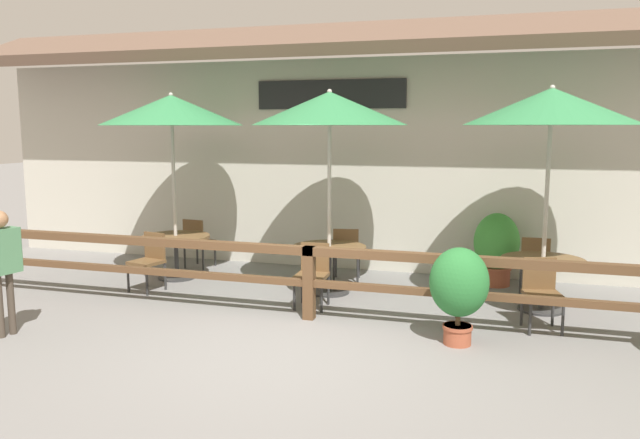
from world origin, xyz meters
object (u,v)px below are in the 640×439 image
(dining_table_middle, at_px, (329,255))
(chair_far_streetside, at_px, (541,290))
(potted_plant_corner_fern, at_px, (459,286))
(chair_middle_streetside, at_px, (313,271))
(potted_plant_tall_tropical, at_px, (496,247))
(pedestrian, at_px, (2,256))
(chair_near_streetside, at_px, (149,258))
(chair_far_wallside, at_px, (535,262))
(patio_umbrella_near, at_px, (171,110))
(dining_table_near, at_px, (176,244))
(patio_umbrella_far, at_px, (551,107))
(chair_middle_wallside, at_px, (346,251))
(chair_near_wallside, at_px, (197,240))
(dining_table_far, at_px, (543,269))
(patio_umbrella_middle, at_px, (330,109))

(dining_table_middle, relative_size, chair_far_streetside, 1.26)
(potted_plant_corner_fern, bearing_deg, chair_middle_streetside, 154.31)
(potted_plant_tall_tropical, distance_m, pedestrian, 6.90)
(chair_near_streetside, relative_size, potted_plant_corner_fern, 0.78)
(chair_near_streetside, height_order, chair_far_wallside, same)
(patio_umbrella_near, xyz_separation_m, pedestrian, (-0.50, -3.12, -1.75))
(dining_table_near, xyz_separation_m, patio_umbrella_far, (5.63, -0.21, 2.14))
(dining_table_near, xyz_separation_m, chair_far_streetside, (5.57, -1.04, -0.08))
(potted_plant_corner_fern, bearing_deg, dining_table_near, 157.95)
(potted_plant_corner_fern, xyz_separation_m, pedestrian, (-5.14, -1.24, 0.29))
(patio_umbrella_near, distance_m, chair_middle_wallside, 3.55)
(patio_umbrella_near, bearing_deg, chair_middle_wallside, 12.37)
(chair_middle_wallside, height_order, potted_plant_tall_tropical, potted_plant_tall_tropical)
(patio_umbrella_near, xyz_separation_m, chair_far_wallside, (5.56, 0.62, -2.22))
(chair_near_wallside, bearing_deg, chair_middle_streetside, 154.11)
(dining_table_far, bearing_deg, chair_near_streetside, -174.06)
(patio_umbrella_near, xyz_separation_m, chair_middle_wallside, (2.71, 0.59, -2.22))
(pedestrian, bearing_deg, dining_table_near, -177.62)
(pedestrian, bearing_deg, chair_middle_wallside, 150.60)
(chair_middle_streetside, bearing_deg, chair_near_wallside, 145.20)
(patio_umbrella_middle, height_order, chair_far_wallside, patio_umbrella_middle)
(chair_far_streetside, bearing_deg, chair_middle_streetside, 164.03)
(patio_umbrella_far, height_order, potted_plant_tall_tropical, patio_umbrella_far)
(patio_umbrella_middle, bearing_deg, chair_far_wallside, 14.91)
(chair_far_wallside, bearing_deg, potted_plant_tall_tropical, -34.25)
(chair_near_streetside, bearing_deg, potted_plant_corner_fern, -0.25)
(patio_umbrella_far, bearing_deg, chair_middle_wallside, 164.63)
(patio_umbrella_middle, bearing_deg, dining_table_far, -0.99)
(chair_near_wallside, height_order, chair_far_streetside, same)
(patio_umbrella_near, bearing_deg, potted_plant_corner_fern, -22.05)
(chair_near_wallside, relative_size, dining_table_middle, 0.79)
(dining_table_near, height_order, potted_plant_corner_fern, potted_plant_corner_fern)
(chair_far_streetside, bearing_deg, pedestrian, -174.46)
(patio_umbrella_far, height_order, dining_table_far, patio_umbrella_far)
(patio_umbrella_middle, relative_size, chair_middle_streetside, 3.44)
(dining_table_near, distance_m, patio_umbrella_middle, 3.40)
(patio_umbrella_near, relative_size, chair_middle_wallside, 3.44)
(patio_umbrella_near, height_order, pedestrian, patio_umbrella_near)
(chair_middle_wallside, xyz_separation_m, pedestrian, (-3.20, -3.71, 0.47))
(dining_table_near, bearing_deg, dining_table_far, -2.11)
(potted_plant_corner_fern, bearing_deg, potted_plant_tall_tropical, 82.99)
(chair_far_wallside, bearing_deg, chair_near_streetside, 16.37)
(patio_umbrella_middle, height_order, chair_middle_wallside, patio_umbrella_middle)
(patio_umbrella_middle, height_order, dining_table_far, patio_umbrella_middle)
(pedestrian, bearing_deg, dining_table_far, 126.84)
(chair_middle_wallside, bearing_deg, chair_far_wallside, 170.46)
(potted_plant_corner_fern, distance_m, pedestrian, 5.30)
(chair_middle_streetside, relative_size, patio_umbrella_far, 0.29)
(patio_umbrella_far, bearing_deg, chair_near_wallside, 169.98)
(chair_middle_streetside, relative_size, potted_plant_corner_fern, 0.78)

